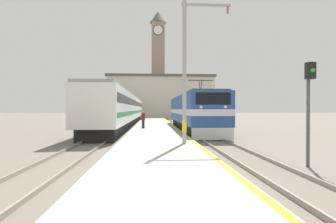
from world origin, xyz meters
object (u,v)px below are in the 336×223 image
(catenary_mast, at_px, (187,65))
(clock_tower, at_px, (158,62))
(person_on_platform, at_px, (143,119))
(signal_post, at_px, (309,97))
(locomotive_train, at_px, (192,112))
(passenger_train, at_px, (125,109))

(catenary_mast, xyz_separation_m, clock_tower, (-0.26, 54.54, 10.06))
(person_on_platform, height_order, clock_tower, clock_tower)
(person_on_platform, bearing_deg, signal_post, -66.66)
(catenary_mast, bearing_deg, signal_post, -48.22)
(clock_tower, bearing_deg, locomotive_train, -86.72)
(locomotive_train, height_order, person_on_platform, locomotive_train)
(catenary_mast, distance_m, person_on_platform, 11.50)
(clock_tower, relative_size, signal_post, 7.22)
(catenary_mast, distance_m, clock_tower, 55.46)
(catenary_mast, relative_size, signal_post, 2.11)
(passenger_train, height_order, clock_tower, clock_tower)
(clock_tower, bearing_deg, person_on_platform, -93.07)
(clock_tower, distance_m, signal_post, 60.24)
(passenger_train, bearing_deg, catenary_mast, -75.57)
(signal_post, bearing_deg, person_on_platform, 113.34)
(passenger_train, relative_size, catenary_mast, 4.70)
(passenger_train, xyz_separation_m, clock_tower, (5.09, 33.73, 12.36))
(locomotive_train, xyz_separation_m, passenger_train, (-7.52, 8.66, 0.29))
(locomotive_train, distance_m, catenary_mast, 12.61)
(catenary_mast, bearing_deg, person_on_platform, 103.69)
(locomotive_train, bearing_deg, catenary_mast, -100.10)
(locomotive_train, distance_m, person_on_platform, 5.03)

